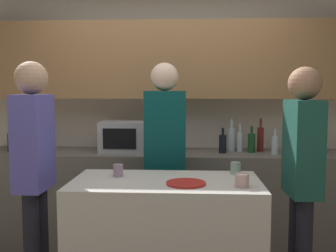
{
  "coord_description": "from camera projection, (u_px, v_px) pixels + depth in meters",
  "views": [
    {
      "loc": [
        0.24,
        -2.4,
        1.53
      ],
      "look_at": [
        0.07,
        0.49,
        1.27
      ],
      "focal_mm": 42.0,
      "sensor_mm": 36.0,
      "label": 1
    }
  ],
  "objects": [
    {
      "name": "back_wall",
      "position": [
        168.0,
        90.0,
        4.05
      ],
      "size": [
        6.4,
        0.4,
        2.7
      ],
      "color": "beige",
      "rests_on": "ground_plane"
    },
    {
      "name": "back_counter",
      "position": [
        166.0,
        199.0,
        3.87
      ],
      "size": [
        3.6,
        0.62,
        0.93
      ],
      "color": "#6B665B",
      "rests_on": "ground_plane"
    },
    {
      "name": "kitchen_island",
      "position": [
        166.0,
        245.0,
        2.73
      ],
      "size": [
        1.29,
        0.68,
        0.92
      ],
      "color": "beige",
      "rests_on": "ground_plane"
    },
    {
      "name": "microwave",
      "position": [
        128.0,
        136.0,
        3.84
      ],
      "size": [
        0.52,
        0.39,
        0.3
      ],
      "color": "#B7BABC",
      "rests_on": "back_counter"
    },
    {
      "name": "toaster",
      "position": [
        24.0,
        142.0,
        3.91
      ],
      "size": [
        0.26,
        0.16,
        0.18
      ],
      "color": "black",
      "rests_on": "back_counter"
    },
    {
      "name": "potted_plant",
      "position": [
        312.0,
        133.0,
        3.74
      ],
      "size": [
        0.14,
        0.14,
        0.39
      ],
      "color": "silver",
      "rests_on": "back_counter"
    },
    {
      "name": "bottle_0",
      "position": [
        223.0,
        143.0,
        3.76
      ],
      "size": [
        0.07,
        0.07,
        0.24
      ],
      "color": "black",
      "rests_on": "back_counter"
    },
    {
      "name": "bottle_1",
      "position": [
        232.0,
        139.0,
        3.9
      ],
      "size": [
        0.08,
        0.08,
        0.31
      ],
      "color": "silver",
      "rests_on": "back_counter"
    },
    {
      "name": "bottle_2",
      "position": [
        240.0,
        141.0,
        3.84
      ],
      "size": [
        0.06,
        0.06,
        0.27
      ],
      "color": "silver",
      "rests_on": "back_counter"
    },
    {
      "name": "bottle_3",
      "position": [
        251.0,
        142.0,
        3.79
      ],
      "size": [
        0.07,
        0.07,
        0.25
      ],
      "color": "#194723",
      "rests_on": "back_counter"
    },
    {
      "name": "bottle_4",
      "position": [
        260.0,
        139.0,
        3.87
      ],
      "size": [
        0.06,
        0.06,
        0.32
      ],
      "color": "maroon",
      "rests_on": "back_counter"
    },
    {
      "name": "bottle_5",
      "position": [
        275.0,
        145.0,
        3.68
      ],
      "size": [
        0.07,
        0.07,
        0.24
      ],
      "color": "silver",
      "rests_on": "back_counter"
    },
    {
      "name": "plate_on_island",
      "position": [
        186.0,
        183.0,
        2.56
      ],
      "size": [
        0.26,
        0.26,
        0.01
      ],
      "color": "red",
      "rests_on": "kitchen_island"
    },
    {
      "name": "cup_0",
      "position": [
        236.0,
        168.0,
        2.87
      ],
      "size": [
        0.07,
        0.07,
        0.09
      ],
      "color": "#8DA894",
      "rests_on": "kitchen_island"
    },
    {
      "name": "cup_1",
      "position": [
        118.0,
        170.0,
        2.8
      ],
      "size": [
        0.07,
        0.07,
        0.09
      ],
      "color": "#A4879F",
      "rests_on": "kitchen_island"
    },
    {
      "name": "cup_2",
      "position": [
        242.0,
        180.0,
        2.5
      ],
      "size": [
        0.09,
        0.09,
        0.08
      ],
      "color": "#CCA49A",
      "rests_on": "kitchen_island"
    },
    {
      "name": "person_left",
      "position": [
        164.0,
        147.0,
        3.27
      ],
      "size": [
        0.35,
        0.23,
        1.76
      ],
      "rotation": [
        0.0,
        0.0,
        -3.06
      ],
      "color": "black",
      "rests_on": "ground_plane"
    },
    {
      "name": "person_center",
      "position": [
        34.0,
        161.0,
        2.74
      ],
      "size": [
        0.23,
        0.34,
        1.73
      ],
      "rotation": [
        0.0,
        0.0,
        -1.58
      ],
      "color": "black",
      "rests_on": "ground_plane"
    },
    {
      "name": "person_right",
      "position": [
        302.0,
        168.0,
        2.66
      ],
      "size": [
        0.22,
        0.35,
        1.69
      ],
      "rotation": [
        0.0,
        0.0,
        -4.67
      ],
      "color": "black",
      "rests_on": "ground_plane"
    }
  ]
}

